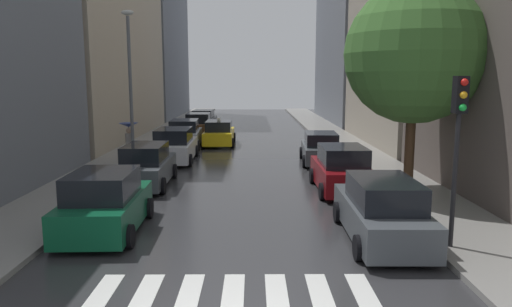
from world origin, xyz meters
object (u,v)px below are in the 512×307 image
parked_car_left_sixth (204,120)px  lamp_post_left (130,78)px  parked_car_left_third (174,146)px  parked_car_left_second (146,167)px  parked_car_left_fifth (199,126)px  parked_car_right_second (342,170)px  parked_car_left_nearest (105,204)px  traffic_light_right_corner (459,124)px  pedestrian_foreground (129,135)px  parked_car_right_third (321,149)px  parked_car_right_nearest (382,211)px  parked_car_left_fourth (185,134)px  taxi_midroad (219,133)px  street_tree_right (414,54)px

parked_car_left_sixth → lamp_post_left: 18.37m
parked_car_left_third → parked_car_left_second: bearing=177.2°
parked_car_left_fifth → lamp_post_left: (-1.82, -12.65, 3.59)m
lamp_post_left → parked_car_right_second: bearing=-28.6°
parked_car_left_fifth → parked_car_left_nearest: bearing=178.6°
traffic_light_right_corner → pedestrian_foreground: bearing=133.1°
parked_car_right_second → parked_car_right_third: bearing=-0.9°
parked_car_right_nearest → lamp_post_left: lamp_post_left is taller
parked_car_left_third → parked_car_right_nearest: (7.69, -12.42, -0.02)m
parked_car_left_third → lamp_post_left: (-1.78, -1.64, 3.58)m
parked_car_right_third → traffic_light_right_corner: 13.15m
parked_car_left_nearest → parked_car_right_second: size_ratio=0.99×
parked_car_right_nearest → parked_car_left_fifth: bearing=18.8°
parked_car_left_third → parked_car_right_third: parked_car_left_third is taller
parked_car_left_second → traffic_light_right_corner: 12.33m
parked_car_left_third → parked_car_left_fifth: bearing=-1.0°
parked_car_left_fourth → taxi_midroad: (2.12, 1.07, -0.06)m
parked_car_left_nearest → parked_car_left_fifth: bearing=-1.9°
parked_car_left_nearest → lamp_post_left: 10.87m
parked_car_right_second → parked_car_right_nearest: bearing=-180.0°
parked_car_left_fifth → street_tree_right: (10.00, -18.47, 4.44)m
parked_car_left_fourth → parked_car_left_sixth: 11.03m
parked_car_left_sixth → parked_car_right_second: 24.34m
parked_car_right_second → parked_car_left_fourth: bearing=32.7°
parked_car_left_third → parked_car_left_sixth: bearing=-0.4°
parked_car_right_nearest → parked_car_right_third: parked_car_right_nearest is taller
parked_car_left_third → lamp_post_left: size_ratio=0.63×
parked_car_left_second → parked_car_left_fourth: (0.00, 11.05, 0.02)m
parked_car_right_third → parked_car_left_nearest: bearing=148.2°
parked_car_right_third → pedestrian_foreground: 9.82m
pedestrian_foreground → parked_car_left_sixth: bearing=-128.3°
parked_car_right_nearest → lamp_post_left: (-9.47, 10.78, 3.60)m
parked_car_left_nearest → parked_car_left_sixth: size_ratio=0.88×
parked_car_right_third → street_tree_right: bearing=-158.5°
parked_car_left_third → traffic_light_right_corner: 16.42m
parked_car_left_sixth → lamp_post_left: (-1.65, -17.93, 3.62)m
parked_car_right_second → taxi_midroad: 14.30m
parked_car_left_fourth → parked_car_right_nearest: parked_car_left_fourth is taller
parked_car_right_nearest → lamp_post_left: 14.79m
parked_car_right_second → street_tree_right: bearing=-106.2°
parked_car_right_nearest → taxi_midroad: bearing=17.8°
parked_car_left_nearest → parked_car_left_fourth: (-0.15, 17.01, -0.01)m
parked_car_left_sixth → lamp_post_left: size_ratio=0.64×
parked_car_right_third → taxi_midroad: size_ratio=0.96×
parked_car_left_second → taxi_midroad: taxi_midroad is taller
parked_car_left_nearest → lamp_post_left: bearing=8.0°
taxi_midroad → traffic_light_right_corner: 21.15m
parked_car_right_second → parked_car_left_third: bearing=48.1°
parked_car_left_third → traffic_light_right_corner: (9.22, -13.36, 2.46)m
parked_car_left_fourth → parked_car_right_second: size_ratio=1.07×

